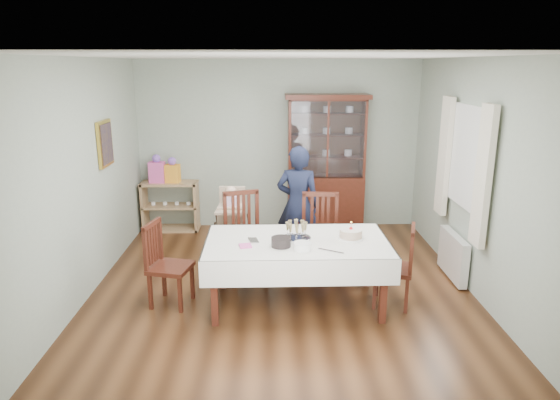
{
  "coord_description": "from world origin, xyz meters",
  "views": [
    {
      "loc": [
        -0.12,
        -5.51,
        2.62
      ],
      "look_at": [
        -0.02,
        0.2,
        1.06
      ],
      "focal_mm": 32.0,
      "sensor_mm": 36.0,
      "label": 1
    }
  ],
  "objects_px": {
    "chair_far_left": "(246,253)",
    "champagne_tray": "(296,234)",
    "chair_end_left": "(170,280)",
    "high_chair": "(232,232)",
    "woman": "(298,204)",
    "chair_end_right": "(393,282)",
    "gift_bag_pink": "(157,170)",
    "china_cabinet": "(326,162)",
    "gift_bag_orange": "(173,171)",
    "sideboard": "(171,206)",
    "chair_far_right": "(320,254)",
    "dining_table": "(297,272)",
    "birthday_cake": "(351,234)"
  },
  "relations": [
    {
      "from": "high_chair",
      "to": "birthday_cake",
      "type": "distance_m",
      "value": 1.92
    },
    {
      "from": "woman",
      "to": "birthday_cake",
      "type": "xyz_separation_m",
      "value": [
        0.51,
        -1.26,
        0.01
      ]
    },
    {
      "from": "gift_bag_orange",
      "to": "chair_end_right",
      "type": "bearing_deg",
      "value": -42.32
    },
    {
      "from": "chair_far_left",
      "to": "champagne_tray",
      "type": "xyz_separation_m",
      "value": [
        0.6,
        -0.72,
        0.5
      ]
    },
    {
      "from": "sideboard",
      "to": "champagne_tray",
      "type": "height_order",
      "value": "champagne_tray"
    },
    {
      "from": "chair_far_right",
      "to": "birthday_cake",
      "type": "height_order",
      "value": "chair_far_right"
    },
    {
      "from": "chair_far_right",
      "to": "gift_bag_orange",
      "type": "bearing_deg",
      "value": 142.45
    },
    {
      "from": "woman",
      "to": "gift_bag_pink",
      "type": "distance_m",
      "value": 2.55
    },
    {
      "from": "chair_far_left",
      "to": "chair_end_left",
      "type": "bearing_deg",
      "value": -155.04
    },
    {
      "from": "sideboard",
      "to": "champagne_tray",
      "type": "relative_size",
      "value": 2.8
    },
    {
      "from": "birthday_cake",
      "to": "gift_bag_orange",
      "type": "xyz_separation_m",
      "value": [
        -2.44,
        2.58,
        0.17
      ]
    },
    {
      "from": "chair_far_left",
      "to": "high_chair",
      "type": "relative_size",
      "value": 1.02
    },
    {
      "from": "chair_end_right",
      "to": "gift_bag_orange",
      "type": "distance_m",
      "value": 4.02
    },
    {
      "from": "woman",
      "to": "champagne_tray",
      "type": "relative_size",
      "value": 4.97
    },
    {
      "from": "china_cabinet",
      "to": "woman",
      "type": "xyz_separation_m",
      "value": [
        -0.51,
        -1.33,
        -0.32
      ]
    },
    {
      "from": "gift_bag_pink",
      "to": "high_chair",
      "type": "bearing_deg",
      "value": -46.61
    },
    {
      "from": "chair_end_left",
      "to": "high_chair",
      "type": "bearing_deg",
      "value": -12.59
    },
    {
      "from": "chair_far_right",
      "to": "chair_end_left",
      "type": "distance_m",
      "value": 1.87
    },
    {
      "from": "dining_table",
      "to": "gift_bag_orange",
      "type": "xyz_separation_m",
      "value": [
        -1.84,
        2.64,
        0.6
      ]
    },
    {
      "from": "chair_end_right",
      "to": "gift_bag_pink",
      "type": "xyz_separation_m",
      "value": [
        -3.17,
        2.66,
        0.72
      ]
    },
    {
      "from": "chair_far_right",
      "to": "sideboard",
      "type": "bearing_deg",
      "value": 143.02
    },
    {
      "from": "birthday_cake",
      "to": "high_chair",
      "type": "bearing_deg",
      "value": 138.7
    },
    {
      "from": "woman",
      "to": "china_cabinet",
      "type": "bearing_deg",
      "value": -99.3
    },
    {
      "from": "chair_end_left",
      "to": "champagne_tray",
      "type": "distance_m",
      "value": 1.51
    },
    {
      "from": "high_chair",
      "to": "gift_bag_orange",
      "type": "height_order",
      "value": "gift_bag_orange"
    },
    {
      "from": "dining_table",
      "to": "champagne_tray",
      "type": "distance_m",
      "value": 0.44
    },
    {
      "from": "chair_end_right",
      "to": "high_chair",
      "type": "xyz_separation_m",
      "value": [
        -1.9,
        1.32,
        0.14
      ]
    },
    {
      "from": "chair_far_right",
      "to": "champagne_tray",
      "type": "bearing_deg",
      "value": -112.54
    },
    {
      "from": "china_cabinet",
      "to": "sideboard",
      "type": "xyz_separation_m",
      "value": [
        -2.5,
        0.02,
        -0.72
      ]
    },
    {
      "from": "china_cabinet",
      "to": "gift_bag_orange",
      "type": "xyz_separation_m",
      "value": [
        -2.43,
        0.0,
        -0.14
      ]
    },
    {
      "from": "dining_table",
      "to": "sideboard",
      "type": "height_order",
      "value": "sideboard"
    },
    {
      "from": "dining_table",
      "to": "high_chair",
      "type": "distance_m",
      "value": 1.53
    },
    {
      "from": "chair_far_right",
      "to": "chair_far_left",
      "type": "bearing_deg",
      "value": -179.54
    },
    {
      "from": "champagne_tray",
      "to": "chair_end_left",
      "type": "bearing_deg",
      "value": -179.32
    },
    {
      "from": "champagne_tray",
      "to": "gift_bag_pink",
      "type": "bearing_deg",
      "value": 128.87
    },
    {
      "from": "china_cabinet",
      "to": "chair_end_left",
      "type": "height_order",
      "value": "china_cabinet"
    },
    {
      "from": "dining_table",
      "to": "chair_far_right",
      "type": "bearing_deg",
      "value": 65.47
    },
    {
      "from": "champagne_tray",
      "to": "birthday_cake",
      "type": "distance_m",
      "value": 0.6
    },
    {
      "from": "china_cabinet",
      "to": "gift_bag_orange",
      "type": "bearing_deg",
      "value": 179.96
    },
    {
      "from": "chair_end_right",
      "to": "high_chair",
      "type": "bearing_deg",
      "value": -108.13
    },
    {
      "from": "chair_end_left",
      "to": "woman",
      "type": "bearing_deg",
      "value": -36.53
    },
    {
      "from": "gift_bag_pink",
      "to": "champagne_tray",
      "type": "bearing_deg",
      "value": -51.13
    },
    {
      "from": "champagne_tray",
      "to": "gift_bag_orange",
      "type": "relative_size",
      "value": 0.79
    },
    {
      "from": "chair_end_right",
      "to": "woman",
      "type": "height_order",
      "value": "woman"
    },
    {
      "from": "chair_end_right",
      "to": "gift_bag_orange",
      "type": "xyz_separation_m",
      "value": [
        -2.93,
        2.66,
        0.71
      ]
    },
    {
      "from": "high_chair",
      "to": "champagne_tray",
      "type": "height_order",
      "value": "high_chair"
    },
    {
      "from": "sideboard",
      "to": "chair_far_left",
      "type": "bearing_deg",
      "value": -55.3
    },
    {
      "from": "china_cabinet",
      "to": "chair_far_left",
      "type": "height_order",
      "value": "china_cabinet"
    },
    {
      "from": "dining_table",
      "to": "birthday_cake",
      "type": "height_order",
      "value": "birthday_cake"
    },
    {
      "from": "woman",
      "to": "champagne_tray",
      "type": "height_order",
      "value": "woman"
    }
  ]
}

